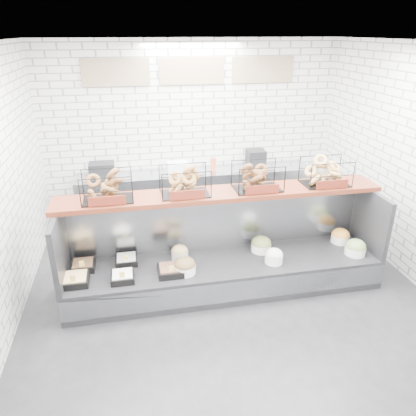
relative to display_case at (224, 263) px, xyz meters
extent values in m
plane|color=black|center=(0.00, -0.34, -0.33)|extent=(5.50, 5.50, 0.00)
cube|color=silver|center=(0.00, 2.41, 1.17)|extent=(5.00, 0.02, 3.00)
cube|color=white|center=(0.00, -0.34, 2.67)|extent=(5.00, 5.50, 0.02)
cube|color=tan|center=(-1.20, 2.38, 2.17)|extent=(1.05, 0.03, 0.42)
cube|color=tan|center=(0.00, 2.38, 2.17)|extent=(1.05, 0.03, 0.42)
cube|color=tan|center=(1.20, 2.38, 2.17)|extent=(1.05, 0.03, 0.42)
cube|color=black|center=(0.00, -0.04, -0.13)|extent=(4.00, 0.90, 0.40)
cube|color=#93969B|center=(0.00, -0.48, -0.11)|extent=(4.00, 0.03, 0.28)
cube|color=#93969B|center=(0.00, 0.37, 0.47)|extent=(4.00, 0.08, 0.80)
cube|color=black|center=(-1.97, -0.04, 0.47)|extent=(0.06, 0.90, 0.80)
cube|color=black|center=(1.97, -0.04, 0.47)|extent=(0.06, 0.90, 0.80)
cube|color=black|center=(-1.83, -0.20, 0.11)|extent=(0.32, 0.32, 0.08)
cube|color=#E5BC75|center=(-1.83, -0.20, 0.15)|extent=(0.27, 0.27, 0.04)
cube|color=#FFD558|center=(-1.83, -0.31, 0.20)|extent=(0.06, 0.01, 0.08)
cube|color=black|center=(-1.76, 0.10, 0.11)|extent=(0.28, 0.28, 0.08)
cube|color=brown|center=(-1.76, 0.10, 0.15)|extent=(0.24, 0.24, 0.04)
cube|color=#FFD558|center=(-1.76, 0.00, 0.20)|extent=(0.06, 0.01, 0.08)
cube|color=black|center=(-1.29, -0.25, 0.11)|extent=(0.27, 0.27, 0.08)
cube|color=white|center=(-1.29, -0.25, 0.15)|extent=(0.23, 0.23, 0.04)
cube|color=#FFD558|center=(-1.29, -0.34, 0.20)|extent=(0.06, 0.01, 0.08)
cube|color=black|center=(-1.24, 0.13, 0.11)|extent=(0.27, 0.27, 0.08)
cube|color=white|center=(-1.24, 0.13, 0.15)|extent=(0.23, 0.23, 0.04)
cube|color=#FFD558|center=(-1.24, 0.03, 0.20)|extent=(0.06, 0.01, 0.08)
cube|color=black|center=(-0.72, -0.22, 0.11)|extent=(0.30, 0.30, 0.08)
cube|color=brown|center=(-0.72, -0.22, 0.15)|extent=(0.26, 0.26, 0.04)
cube|color=#FFD558|center=(-0.72, -0.32, 0.20)|extent=(0.06, 0.01, 0.08)
cylinder|color=white|center=(-0.54, -0.24, 0.13)|extent=(0.27, 0.27, 0.11)
ellipsoid|color=brown|center=(-0.54, -0.24, 0.19)|extent=(0.26, 0.26, 0.18)
cylinder|color=white|center=(-0.56, 0.11, 0.13)|extent=(0.22, 0.22, 0.11)
ellipsoid|color=tan|center=(-0.56, 0.11, 0.19)|extent=(0.21, 0.21, 0.15)
cylinder|color=white|center=(0.60, -0.22, 0.13)|extent=(0.23, 0.23, 0.11)
ellipsoid|color=silver|center=(0.60, -0.22, 0.19)|extent=(0.22, 0.22, 0.16)
cylinder|color=white|center=(0.53, 0.10, 0.13)|extent=(0.27, 0.27, 0.11)
ellipsoid|color=olive|center=(0.53, 0.10, 0.19)|extent=(0.26, 0.26, 0.18)
cylinder|color=white|center=(1.72, -0.23, 0.13)|extent=(0.27, 0.27, 0.11)
ellipsoid|color=olive|center=(1.72, -0.23, 0.19)|extent=(0.26, 0.26, 0.18)
cylinder|color=white|center=(1.68, 0.12, 0.13)|extent=(0.25, 0.25, 0.11)
ellipsoid|color=orange|center=(1.68, 0.12, 0.19)|extent=(0.24, 0.24, 0.17)
cube|color=#4B1B10|center=(0.00, 0.18, 0.90)|extent=(4.10, 0.50, 0.06)
cube|color=black|center=(-1.38, 0.18, 1.10)|extent=(0.60, 0.38, 0.34)
cube|color=#5F1D11|center=(-1.38, -0.03, 1.00)|extent=(0.42, 0.02, 0.11)
cube|color=black|center=(-0.46, 0.18, 1.10)|extent=(0.60, 0.38, 0.34)
cube|color=#5F1D11|center=(-0.46, -0.03, 1.00)|extent=(0.42, 0.02, 0.11)
cube|color=black|center=(0.46, 0.18, 1.10)|extent=(0.60, 0.38, 0.34)
cube|color=#5F1D11|center=(0.46, -0.03, 1.00)|extent=(0.42, 0.02, 0.11)
cube|color=black|center=(1.38, 0.18, 1.10)|extent=(0.60, 0.38, 0.34)
cube|color=#5F1D11|center=(1.38, -0.03, 1.00)|extent=(0.42, 0.02, 0.11)
cube|color=#93969B|center=(0.00, 2.09, 0.12)|extent=(4.00, 0.60, 0.90)
cube|color=black|center=(-1.55, 2.08, 0.69)|extent=(0.40, 0.30, 0.24)
cube|color=silver|center=(-0.32, 2.06, 0.66)|extent=(0.35, 0.28, 0.18)
cylinder|color=#CE5033|center=(0.29, 2.06, 0.68)|extent=(0.09, 0.09, 0.22)
cube|color=black|center=(1.06, 2.12, 0.72)|extent=(0.30, 0.30, 0.30)
camera|label=1|loc=(-1.09, -4.40, 2.78)|focal=35.00mm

